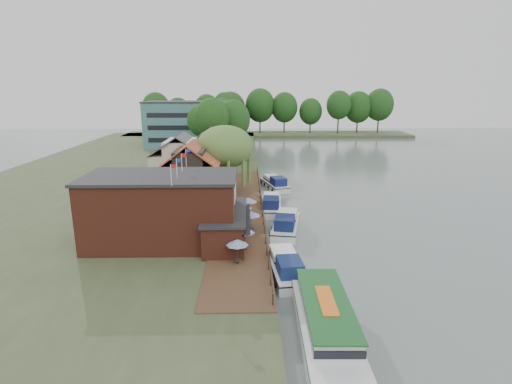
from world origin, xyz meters
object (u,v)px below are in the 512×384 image
object	(u,v)px
umbrella_2	(241,229)
umbrella_3	(251,221)
cruiser_2	(271,203)
hotel_block	(193,124)
cruiser_3	(275,182)
willow	(225,160)
umbrella_5	(248,207)
tour_boat	(327,324)
cruiser_1	(286,222)
swan	(320,301)
umbrella_0	(237,252)
umbrella_4	(243,213)
cottage_a	(191,173)
cottage_c	(211,152)
umbrella_1	(245,239)
cottage_b	(181,160)
pub	(181,209)
cruiser_0	(286,264)

from	to	relation	value
umbrella_2	umbrella_3	size ratio (longest dim) A/B	1.00
cruiser_2	hotel_block	bearing A→B (deg)	111.78
cruiser_3	willow	bearing A→B (deg)	-155.15
umbrella_5	tour_boat	distance (m)	25.15
cruiser_1	tour_boat	distance (m)	21.84
hotel_block	willow	world-z (taller)	hotel_block
willow	swan	xyz separation A→B (m)	(9.14, -31.08, -5.99)
umbrella_0	umbrella_4	xyz separation A→B (m)	(0.42, 11.43, 0.00)
cottage_a	cottage_c	bearing A→B (deg)	86.99
umbrella_1	umbrella_4	distance (m)	8.31
cottage_b	willow	size ratio (longest dim) A/B	0.92
hotel_block	umbrella_2	xyz separation A→B (m)	(14.17, -70.74, -4.86)
pub	umbrella_3	bearing A→B (deg)	21.43
umbrella_1	cruiser_2	distance (m)	17.10
umbrella_1	cruiser_3	bearing A→B (deg)	80.40
umbrella_3	umbrella_4	distance (m)	3.02
willow	cruiser_2	xyz separation A→B (m)	(6.66, -5.91, -5.04)
cruiser_3	tour_boat	size ratio (longest dim) A/B	0.72
umbrella_1	swan	xyz separation A→B (m)	(6.09, -8.49, -2.07)
willow	cruiser_1	size ratio (longest dim) A/B	1.05
cruiser_0	willow	bearing A→B (deg)	99.23
tour_boat	swan	distance (m)	5.21
pub	cruiser_1	distance (m)	13.26
cottage_b	cruiser_2	world-z (taller)	cottage_b
cottage_a	umbrella_3	distance (m)	14.98
umbrella_3	umbrella_2	bearing A→B (deg)	-112.13
hotel_block	cruiser_2	size ratio (longest dim) A/B	2.61
cottage_a	cruiser_0	bearing A→B (deg)	-61.55
swan	cottage_b	bearing A→B (deg)	114.75
umbrella_2	umbrella_4	size ratio (longest dim) A/B	1.00
cruiser_1	tour_boat	size ratio (longest dim) A/B	0.74
cottage_b	umbrella_4	distance (m)	22.07
willow	umbrella_2	size ratio (longest dim) A/B	4.39
cottage_c	umbrella_0	world-z (taller)	cottage_c
willow	cottage_a	bearing A→B (deg)	-131.99
cottage_c	umbrella_5	world-z (taller)	cottage_c
cottage_b	umbrella_1	xyz separation A→B (m)	(10.55, -27.59, -2.96)
hotel_block	umbrella_3	distance (m)	70.01
cottage_a	hotel_block	bearing A→B (deg)	97.13
hotel_block	cottage_c	world-z (taller)	hotel_block
umbrella_4	swan	world-z (taller)	umbrella_4
umbrella_2	cruiser_3	distance (m)	27.12
cruiser_1	swan	size ratio (longest dim) A/B	22.61
umbrella_5	cruiser_1	size ratio (longest dim) A/B	0.24
pub	tour_boat	distance (m)	20.45
willow	tour_boat	size ratio (longest dim) A/B	0.78
hotel_block	tour_boat	distance (m)	89.61
willow	cottage_b	bearing A→B (deg)	146.31
pub	umbrella_4	bearing A→B (deg)	42.16
hotel_block	cottage_b	xyz separation A→B (m)	(4.00, -46.00, -1.90)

